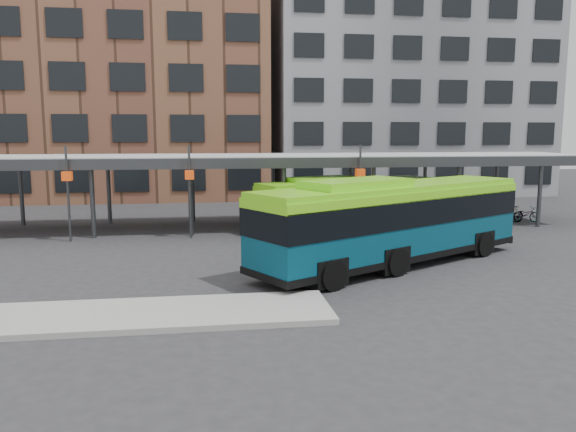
{
  "coord_description": "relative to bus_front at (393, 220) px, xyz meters",
  "views": [
    {
      "loc": [
        -2.16,
        -19.43,
        5.39
      ],
      "look_at": [
        1.37,
        4.73,
        1.8
      ],
      "focal_mm": 35.0,
      "sensor_mm": 36.0,
      "label": 1
    }
  ],
  "objects": [
    {
      "name": "bus_front",
      "position": [
        0.0,
        0.0,
        0.0
      ],
      "size": [
        12.93,
        8.94,
        3.65
      ],
      "rotation": [
        0.0,
        0.0,
        0.51
      ],
      "color": "#073B4F",
      "rests_on": "ground"
    },
    {
      "name": "ground",
      "position": [
        -5.4,
        -2.4,
        -1.9
      ],
      "size": [
        120.0,
        120.0,
        0.0
      ],
      "primitive_type": "plane",
      "color": "#28282B",
      "rests_on": "ground"
    },
    {
      "name": "bike_rack",
      "position": [
        8.46,
        9.66,
        -1.42
      ],
      "size": [
        8.23,
        1.72,
        1.05
      ],
      "color": "slate",
      "rests_on": "ground"
    },
    {
      "name": "building_brick",
      "position": [
        -15.4,
        29.6,
        9.1
      ],
      "size": [
        26.0,
        14.0,
        22.0
      ],
      "primitive_type": "cube",
      "color": "brown",
      "rests_on": "ground"
    },
    {
      "name": "bus_rear",
      "position": [
        0.37,
        8.95,
        -0.31
      ],
      "size": [
        11.09,
        6.6,
        3.05
      ],
      "rotation": [
        0.0,
        0.0,
        0.41
      ],
      "color": "#073B4F",
      "rests_on": "ground"
    },
    {
      "name": "building_grey",
      "position": [
        10.6,
        29.6,
        8.1
      ],
      "size": [
        24.0,
        14.0,
        20.0
      ],
      "primitive_type": "cube",
      "color": "slate",
      "rests_on": "ground"
    },
    {
      "name": "boarding_island",
      "position": [
        -10.9,
        -5.4,
        -1.81
      ],
      "size": [
        14.0,
        3.0,
        0.18
      ],
      "primitive_type": "cube",
      "color": "gray",
      "rests_on": "ground"
    },
    {
      "name": "canopy",
      "position": [
        -5.46,
        10.47,
        2.0
      ],
      "size": [
        40.0,
        6.53,
        4.8
      ],
      "color": "#999B9E",
      "rests_on": "ground"
    }
  ]
}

